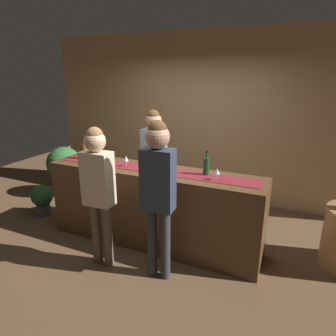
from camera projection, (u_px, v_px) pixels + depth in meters
The scene contains 13 objects.
ground_plane at pixel (154, 242), 4.11m from camera, with size 10.00×10.00×0.00m, color brown.
back_wall at pixel (201, 118), 5.32m from camera, with size 6.00×0.12×2.90m, color tan.
bar_counter at pixel (153, 207), 3.95m from camera, with size 2.85×0.60×1.04m, color #543821.
counter_runner_cloth at pixel (153, 169), 3.79m from camera, with size 2.71×0.28×0.01m, color maroon.
wine_bottle_amber at pixel (84, 151), 4.24m from camera, with size 0.07×0.07×0.30m.
wine_bottle_green at pixel (206, 166), 3.56m from camera, with size 0.07×0.07×0.30m.
wine_glass_near_customer at pixel (217, 172), 3.38m from camera, with size 0.07×0.07×0.14m.
wine_glass_mid_counter at pixel (126, 159), 3.88m from camera, with size 0.07×0.07×0.14m.
bartender at pixel (154, 154), 4.40m from camera, with size 0.35×0.24×1.72m.
customer_sipping at pixel (158, 184), 3.09m from camera, with size 0.35×0.25×1.78m.
customer_browsing at pixel (98, 184), 3.35m from camera, with size 0.34×0.23×1.67m.
potted_plant_tall at pixel (64, 167), 5.58m from camera, with size 0.63×0.63×0.92m.
potted_plant_small at pixel (42, 198), 4.82m from camera, with size 0.35×0.35×0.51m.
Camera 1 is at (1.66, -3.21, 2.22)m, focal length 31.99 mm.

